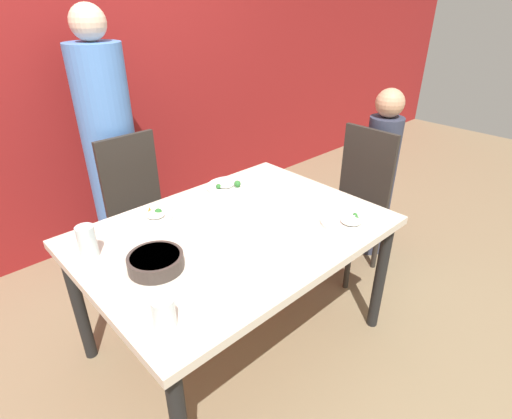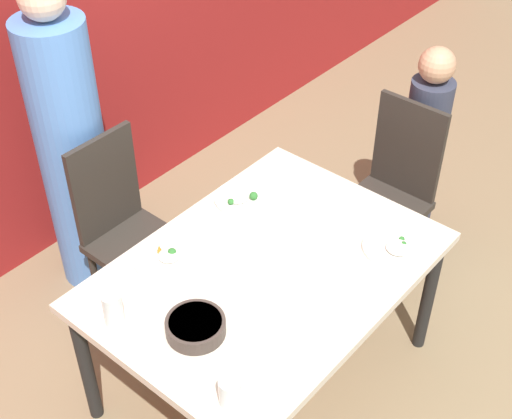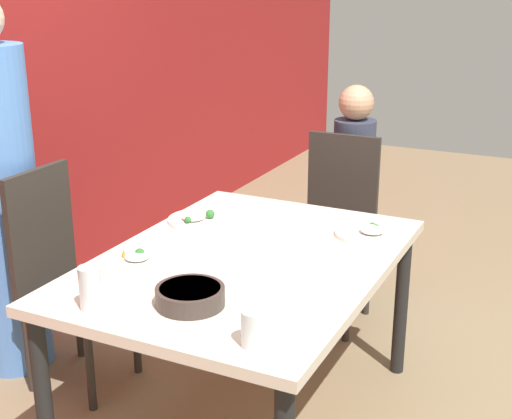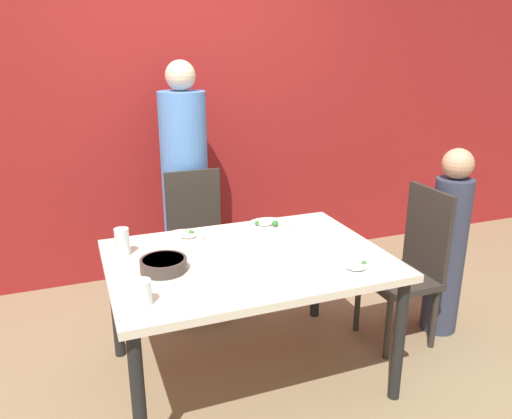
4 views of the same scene
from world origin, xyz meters
The scene contains 15 objects.
ground_plane centered at (0.00, 0.00, 0.00)m, with size 10.00×10.00×0.00m, color #847051.
wall_back centered at (0.00, 1.57, 1.35)m, with size 10.00×0.06×2.70m.
dining_table centered at (0.00, 0.00, 0.65)m, with size 1.42×1.03×0.72m.
chair_adult_spot centered at (-0.05, 0.86, 0.50)m, with size 0.40×0.40×0.97m.
chair_child_spot centered at (1.06, 0.02, 0.50)m, with size 0.40×0.40×0.97m.
person_adult centered at (-0.05, 1.19, 0.78)m, with size 0.33×0.33×1.68m.
person_child centered at (1.33, 0.02, 0.57)m, with size 0.22×0.22×1.20m.
bowl_curry centered at (-0.44, -0.02, 0.76)m, with size 0.23×0.23×0.06m.
plate_rice_adult centered at (-0.25, 0.35, 0.74)m, with size 0.23×0.23×0.06m.
plate_rice_child centered at (0.43, -0.35, 0.74)m, with size 0.26×0.26×0.05m.
plate_noodles centered at (0.27, 0.36, 0.74)m, with size 0.27×0.27×0.06m.
glass_water_tall centered at (-0.60, 0.25, 0.80)m, with size 0.08×0.08×0.15m.
glass_water_short centered at (-0.59, -0.33, 0.78)m, with size 0.08×0.08×0.11m.
fork_steel centered at (-0.18, -0.16, 0.73)m, with size 0.18×0.07×0.01m.
spoon_steel centered at (0.59, 0.35, 0.73)m, with size 0.18×0.03×0.01m.
Camera 2 is at (-1.64, -1.33, 2.78)m, focal length 50.00 mm.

